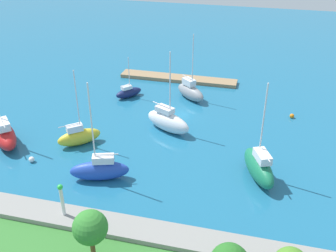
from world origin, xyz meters
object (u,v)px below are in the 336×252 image
sailboat_navy_near_pier (129,92)px  sailboat_white_lone_north (168,121)px  sailboat_yellow_west_end (79,136)px  harbor_beacon (62,198)px  sailboat_blue_lone_south (100,169)px  park_tree_west (90,228)px  sailboat_gray_far_north (190,91)px  sailboat_red_outer_mooring (4,134)px  mooring_buoy_orange (292,116)px  pier_dock (178,78)px  sailboat_green_inner_mooring (259,167)px  mooring_buoy_white (32,159)px

sailboat_navy_near_pier → sailboat_white_lone_north: size_ratio=0.59×
sailboat_navy_near_pier → sailboat_yellow_west_end: (1.46, 16.38, 0.39)m
harbor_beacon → sailboat_blue_lone_south: (-0.35, -8.32, -2.25)m
park_tree_west → sailboat_gray_far_north: sailboat_gray_far_north is taller
sailboat_red_outer_mooring → park_tree_west: bearing=-174.2°
harbor_beacon → sailboat_navy_near_pier: bearing=-82.6°
sailboat_white_lone_north → mooring_buoy_orange: 19.70m
park_tree_west → sailboat_navy_near_pier: bearing=-75.8°
pier_dock → sailboat_blue_lone_south: sailboat_blue_lone_south is taller
sailboat_yellow_west_end → sailboat_red_outer_mooring: 10.21m
harbor_beacon → sailboat_green_inner_mooring: sailboat_green_inner_mooring is taller
sailboat_blue_lone_south → sailboat_gray_far_north: size_ratio=1.11×
park_tree_west → sailboat_blue_lone_south: size_ratio=0.40×
sailboat_navy_near_pier → pier_dock: bearing=5.5°
pier_dock → sailboat_green_inner_mooring: (-16.25, 27.72, 1.34)m
sailboat_blue_lone_south → sailboat_yellow_west_end: 8.96m
pier_dock → park_tree_west: park_tree_west is taller
sailboat_green_inner_mooring → sailboat_white_lone_north: sailboat_green_inner_mooring is taller
park_tree_west → sailboat_red_outer_mooring: size_ratio=0.42×
mooring_buoy_orange → harbor_beacon: bearing=52.8°
sailboat_yellow_west_end → sailboat_white_lone_north: bearing=-9.5°
pier_dock → sailboat_gray_far_north: size_ratio=1.94×
harbor_beacon → sailboat_gray_far_north: bearing=-100.7°
sailboat_navy_near_pier → sailboat_gray_far_north: 10.60m
park_tree_west → sailboat_green_inner_mooring: sailboat_green_inner_mooring is taller
sailboat_green_inner_mooring → sailboat_red_outer_mooring: size_ratio=1.01×
sailboat_white_lone_north → sailboat_yellow_west_end: size_ratio=1.11×
pier_dock → sailboat_red_outer_mooring: 33.54m
harbor_beacon → mooring_buoy_white: size_ratio=4.96×
sailboat_gray_far_north → mooring_buoy_orange: 16.98m
harbor_beacon → park_tree_west: (-4.88, 3.95, 0.78)m
pier_dock → mooring_buoy_white: size_ratio=29.18×
harbor_beacon → sailboat_yellow_west_end: 16.22m
sailboat_white_lone_north → mooring_buoy_white: bearing=-114.5°
sailboat_blue_lone_south → sailboat_red_outer_mooring: 16.38m
harbor_beacon → mooring_buoy_orange: bearing=-127.2°
pier_dock → sailboat_yellow_west_end: sailboat_yellow_west_end is taller
mooring_buoy_orange → mooring_buoy_white: bearing=32.5°
park_tree_west → sailboat_navy_near_pier: 36.67m
sailboat_green_inner_mooring → pier_dock: bearing=6.6°
sailboat_green_inner_mooring → sailboat_gray_far_north: bearing=7.8°
sailboat_navy_near_pier → mooring_buoy_orange: size_ratio=10.27×
sailboat_red_outer_mooring → sailboat_green_inner_mooring: bearing=-134.1°
sailboat_green_inner_mooring → mooring_buoy_white: bearing=73.5°
sailboat_gray_far_north → harbor_beacon: bearing=-59.9°
harbor_beacon → sailboat_navy_near_pier: sailboat_navy_near_pier is taller
sailboat_white_lone_north → mooring_buoy_white: (14.94, 12.28, -1.18)m
sailboat_red_outer_mooring → harbor_beacon: bearing=-174.2°
pier_dock → sailboat_green_inner_mooring: size_ratio=1.79×
sailboat_yellow_west_end → pier_dock: bearing=31.4°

